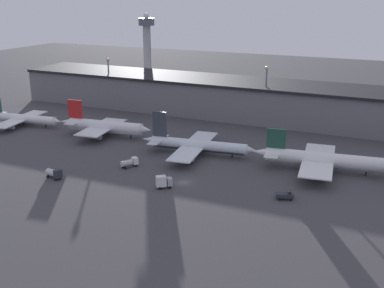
{
  "coord_description": "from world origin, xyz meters",
  "views": [
    {
      "loc": [
        57.46,
        -120.13,
        54.97
      ],
      "look_at": [
        -5.64,
        18.39,
        6.0
      ],
      "focal_mm": 45.0,
      "sensor_mm": 36.0,
      "label": 1
    }
  ],
  "objects_px": {
    "service_vehicle_4": "(163,182)",
    "control_tower": "(147,45)",
    "airplane_0": "(22,119)",
    "service_vehicle_2": "(54,173)",
    "service_vehicle_1": "(130,162)",
    "airplane_3": "(323,160)",
    "service_vehicle_3": "(285,195)",
    "airplane_1": "(104,127)",
    "airplane_2": "(197,145)"
  },
  "relations": [
    {
      "from": "airplane_3",
      "to": "service_vehicle_3",
      "type": "xyz_separation_m",
      "value": [
        -5.35,
        -25.96,
        -2.65
      ]
    },
    {
      "from": "airplane_0",
      "to": "airplane_2",
      "type": "xyz_separation_m",
      "value": [
        82.38,
        -3.61,
        0.29
      ]
    },
    {
      "from": "service_vehicle_3",
      "to": "service_vehicle_1",
      "type": "bearing_deg",
      "value": 156.09
    },
    {
      "from": "airplane_1",
      "to": "service_vehicle_3",
      "type": "distance_m",
      "value": 84.54
    },
    {
      "from": "airplane_0",
      "to": "service_vehicle_1",
      "type": "xyz_separation_m",
      "value": [
        67.73,
        -24.37,
        -1.41
      ]
    },
    {
      "from": "airplane_1",
      "to": "service_vehicle_3",
      "type": "height_order",
      "value": "airplane_1"
    },
    {
      "from": "airplane_2",
      "to": "service_vehicle_4",
      "type": "xyz_separation_m",
      "value": [
        3.41,
        -31.58,
        -1.27
      ]
    },
    {
      "from": "airplane_2",
      "to": "service_vehicle_3",
      "type": "xyz_separation_m",
      "value": [
        37.43,
        -24.66,
        -2.12
      ]
    },
    {
      "from": "service_vehicle_2",
      "to": "service_vehicle_3",
      "type": "height_order",
      "value": "service_vehicle_2"
    },
    {
      "from": "service_vehicle_4",
      "to": "service_vehicle_3",
      "type": "bearing_deg",
      "value": -26.14
    },
    {
      "from": "service_vehicle_1",
      "to": "service_vehicle_2",
      "type": "distance_m",
      "value": 23.92
    },
    {
      "from": "airplane_1",
      "to": "service_vehicle_4",
      "type": "relative_size",
      "value": 8.12
    },
    {
      "from": "airplane_1",
      "to": "service_vehicle_2",
      "type": "xyz_separation_m",
      "value": [
        11.36,
        -43.65,
        -2.2
      ]
    },
    {
      "from": "service_vehicle_1",
      "to": "control_tower",
      "type": "height_order",
      "value": "control_tower"
    },
    {
      "from": "airplane_3",
      "to": "service_vehicle_2",
      "type": "height_order",
      "value": "airplane_3"
    },
    {
      "from": "control_tower",
      "to": "airplane_3",
      "type": "bearing_deg",
      "value": -39.6
    },
    {
      "from": "service_vehicle_1",
      "to": "service_vehicle_3",
      "type": "height_order",
      "value": "service_vehicle_1"
    },
    {
      "from": "airplane_2",
      "to": "service_vehicle_3",
      "type": "height_order",
      "value": "airplane_2"
    },
    {
      "from": "airplane_1",
      "to": "service_vehicle_1",
      "type": "relative_size",
      "value": 6.74
    },
    {
      "from": "service_vehicle_2",
      "to": "control_tower",
      "type": "distance_m",
      "value": 146.86
    },
    {
      "from": "service_vehicle_2",
      "to": "control_tower",
      "type": "height_order",
      "value": "control_tower"
    },
    {
      "from": "service_vehicle_1",
      "to": "control_tower",
      "type": "xyz_separation_m",
      "value": [
        -60.78,
        119.87,
        23.01
      ]
    },
    {
      "from": "airplane_1",
      "to": "service_vehicle_2",
      "type": "relative_size",
      "value": 6.82
    },
    {
      "from": "airplane_0",
      "to": "airplane_3",
      "type": "xyz_separation_m",
      "value": [
        125.16,
        -2.31,
        0.82
      ]
    },
    {
      "from": "service_vehicle_3",
      "to": "airplane_1",
      "type": "bearing_deg",
      "value": 139.92
    },
    {
      "from": "airplane_0",
      "to": "service_vehicle_3",
      "type": "xyz_separation_m",
      "value": [
        119.81,
        -28.27,
        -1.83
      ]
    },
    {
      "from": "service_vehicle_1",
      "to": "service_vehicle_3",
      "type": "distance_m",
      "value": 52.23
    },
    {
      "from": "airplane_1",
      "to": "airplane_2",
      "type": "relative_size",
      "value": 0.95
    },
    {
      "from": "control_tower",
      "to": "service_vehicle_3",
      "type": "bearing_deg",
      "value": -47.64
    },
    {
      "from": "control_tower",
      "to": "airplane_0",
      "type": "bearing_deg",
      "value": -94.16
    },
    {
      "from": "service_vehicle_4",
      "to": "airplane_2",
      "type": "bearing_deg",
      "value": 58.51
    },
    {
      "from": "airplane_2",
      "to": "control_tower",
      "type": "height_order",
      "value": "control_tower"
    },
    {
      "from": "airplane_0",
      "to": "service_vehicle_2",
      "type": "height_order",
      "value": "airplane_0"
    },
    {
      "from": "service_vehicle_1",
      "to": "service_vehicle_2",
      "type": "xyz_separation_m",
      "value": [
        -15.73,
        -18.02,
        0.11
      ]
    },
    {
      "from": "service_vehicle_4",
      "to": "control_tower",
      "type": "bearing_deg",
      "value": 83.46
    },
    {
      "from": "airplane_1",
      "to": "service_vehicle_3",
      "type": "bearing_deg",
      "value": -27.41
    },
    {
      "from": "service_vehicle_2",
      "to": "service_vehicle_1",
      "type": "bearing_deg",
      "value": 60.02
    },
    {
      "from": "service_vehicle_3",
      "to": "control_tower",
      "type": "xyz_separation_m",
      "value": [
        -112.87,
        123.77,
        23.44
      ]
    },
    {
      "from": "airplane_0",
      "to": "service_vehicle_4",
      "type": "distance_m",
      "value": 92.73
    },
    {
      "from": "airplane_2",
      "to": "airplane_0",
      "type": "bearing_deg",
      "value": 170.54
    },
    {
      "from": "service_vehicle_2",
      "to": "service_vehicle_4",
      "type": "xyz_separation_m",
      "value": [
        33.79,
        7.2,
        0.31
      ]
    },
    {
      "from": "airplane_1",
      "to": "control_tower",
      "type": "distance_m",
      "value": 102.2
    },
    {
      "from": "airplane_3",
      "to": "service_vehicle_1",
      "type": "distance_m",
      "value": 61.56
    },
    {
      "from": "airplane_3",
      "to": "service_vehicle_1",
      "type": "height_order",
      "value": "airplane_3"
    },
    {
      "from": "service_vehicle_2",
      "to": "control_tower",
      "type": "xyz_separation_m",
      "value": [
        -45.05,
        137.89,
        22.9
      ]
    },
    {
      "from": "airplane_2",
      "to": "control_tower",
      "type": "distance_m",
      "value": 126.36
    },
    {
      "from": "airplane_3",
      "to": "service_vehicle_3",
      "type": "relative_size",
      "value": 8.64
    },
    {
      "from": "service_vehicle_1",
      "to": "service_vehicle_4",
      "type": "relative_size",
      "value": 1.2
    },
    {
      "from": "airplane_1",
      "to": "airplane_3",
      "type": "height_order",
      "value": "airplane_1"
    },
    {
      "from": "airplane_2",
      "to": "airplane_3",
      "type": "relative_size",
      "value": 0.92
    }
  ]
}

